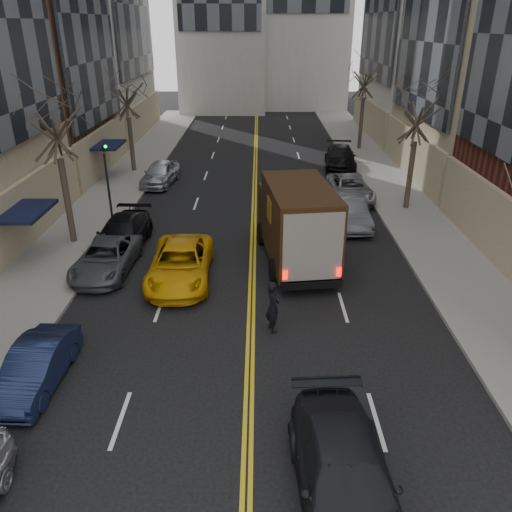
{
  "coord_description": "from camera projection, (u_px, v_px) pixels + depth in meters",
  "views": [
    {
      "loc": [
        0.27,
        -2.42,
        9.84
      ],
      "look_at": [
        0.18,
        13.89,
        2.2
      ],
      "focal_mm": 35.0,
      "sensor_mm": 36.0,
      "label": 1
    }
  ],
  "objects": [
    {
      "name": "pedestrian",
      "position": [
        273.0,
        306.0,
        17.22
      ],
      "size": [
        0.64,
        0.8,
        1.92
      ],
      "primitive_type": "imported",
      "rotation": [
        0.0,
        0.0,
        1.87
      ],
      "color": "black",
      "rests_on": "ground"
    },
    {
      "name": "parked_lf_e",
      "position": [
        160.0,
        173.0,
        33.17
      ],
      "size": [
        2.35,
        4.69,
        1.53
      ],
      "primitive_type": "imported",
      "rotation": [
        0.0,
        0.0,
        -0.12
      ],
      "color": "#B0B2B9",
      "rests_on": "ground"
    },
    {
      "name": "tree_lf_far",
      "position": [
        125.0,
        85.0,
        33.74
      ],
      "size": [
        3.2,
        3.2,
        8.12
      ],
      "color": "#382D23",
      "rests_on": "sidewalk_left"
    },
    {
      "name": "tree_lf_mid",
      "position": [
        51.0,
        105.0,
        21.73
      ],
      "size": [
        3.2,
        3.2,
        8.91
      ],
      "color": "#382D23",
      "rests_on": "sidewalk_left"
    },
    {
      "name": "parked_lf_d",
      "position": [
        122.0,
        234.0,
        23.65
      ],
      "size": [
        2.29,
        5.16,
        1.47
      ],
      "primitive_type": "imported",
      "rotation": [
        0.0,
        0.0,
        -0.05
      ],
      "color": "black",
      "rests_on": "ground"
    },
    {
      "name": "observer_sedan",
      "position": [
        345.0,
        479.0,
        10.93
      ],
      "size": [
        2.45,
        5.41,
        1.54
      ],
      "rotation": [
        0.0,
        0.0,
        0.06
      ],
      "color": "black",
      "rests_on": "ground"
    },
    {
      "name": "parked_rt_c",
      "position": [
        340.0,
        157.0,
        36.97
      ],
      "size": [
        2.73,
        5.62,
        1.57
      ],
      "primitive_type": "imported",
      "rotation": [
        0.0,
        0.0,
        -0.1
      ],
      "color": "black",
      "rests_on": "ground"
    },
    {
      "name": "tree_rt_far",
      "position": [
        366.0,
        66.0,
        39.68
      ],
      "size": [
        3.2,
        3.2,
        9.11
      ],
      "color": "#382D23",
      "rests_on": "sidewalk_right"
    },
    {
      "name": "parked_rt_b",
      "position": [
        350.0,
        188.0,
        30.39
      ],
      "size": [
        2.59,
        5.17,
        1.41
      ],
      "primitive_type": "imported",
      "rotation": [
        0.0,
        0.0,
        0.05
      ],
      "color": "#9C9DA3",
      "rests_on": "ground"
    },
    {
      "name": "parked_lf_b",
      "position": [
        36.0,
        367.0,
        14.71
      ],
      "size": [
        1.49,
        3.94,
        1.28
      ],
      "primitive_type": "imported",
      "rotation": [
        0.0,
        0.0,
        -0.03
      ],
      "color": "#111936",
      "rests_on": "ground"
    },
    {
      "name": "sidewalk_right",
      "position": [
        400.0,
        197.0,
        30.74
      ],
      "size": [
        4.0,
        66.0,
        0.15
      ],
      "primitive_type": "cube",
      "color": "slate",
      "rests_on": "ground"
    },
    {
      "name": "ups_truck",
      "position": [
        296.0,
        223.0,
        21.86
      ],
      "size": [
        3.43,
        7.05,
        3.72
      ],
      "rotation": [
        0.0,
        0.0,
        0.13
      ],
      "color": "black",
      "rests_on": "ground"
    },
    {
      "name": "traffic_signal",
      "position": [
        107.0,
        176.0,
        25.13
      ],
      "size": [
        0.29,
        0.26,
        4.7
      ],
      "color": "black",
      "rests_on": "sidewalk_left"
    },
    {
      "name": "parked_lf_c",
      "position": [
        106.0,
        258.0,
        21.5
      ],
      "size": [
        2.36,
        4.84,
        1.32
      ],
      "primitive_type": "imported",
      "rotation": [
        0.0,
        0.0,
        -0.03
      ],
      "color": "#474A4F",
      "rests_on": "ground"
    },
    {
      "name": "taxi",
      "position": [
        180.0,
        264.0,
        20.77
      ],
      "size": [
        2.6,
        5.42,
        1.49
      ],
      "primitive_type": "imported",
      "rotation": [
        0.0,
        0.0,
        0.02
      ],
      "color": "#D99909",
      "rests_on": "ground"
    },
    {
      "name": "tree_rt_mid",
      "position": [
        420.0,
        99.0,
        26.34
      ],
      "size": [
        3.2,
        3.2,
        8.32
      ],
      "color": "#382D23",
      "rests_on": "sidewalk_right"
    },
    {
      "name": "parked_rt_a",
      "position": [
        350.0,
        212.0,
        26.42
      ],
      "size": [
        1.82,
        4.59,
        1.49
      ],
      "primitive_type": "imported",
      "rotation": [
        0.0,
        0.0,
        0.06
      ],
      "color": "#505358",
      "rests_on": "ground"
    },
    {
      "name": "sidewalk_left",
      "position": [
        109.0,
        197.0,
        30.83
      ],
      "size": [
        4.0,
        66.0,
        0.15
      ],
      "primitive_type": "cube",
      "color": "slate",
      "rests_on": "ground"
    }
  ]
}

